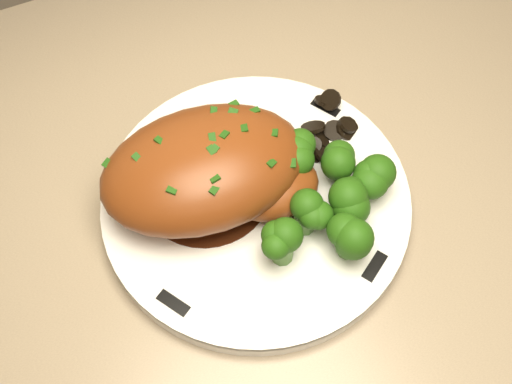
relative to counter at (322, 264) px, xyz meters
name	(u,v)px	position (x,y,z in m)	size (l,w,h in m)	color
counter	(322,264)	(0.00, 0.00, 0.00)	(1.96, 0.65, 0.97)	brown
plate	(256,202)	(-0.15, -0.07, 0.43)	(0.30, 0.30, 0.02)	white
rim_accent_0	(325,107)	(-0.04, 0.00, 0.44)	(0.03, 0.01, 0.00)	black
rim_accent_1	(151,135)	(-0.22, 0.04, 0.44)	(0.03, 0.01, 0.00)	black
rim_accent_2	(173,303)	(-0.26, -0.13, 0.44)	(0.03, 0.01, 0.00)	black
rim_accent_3	(375,266)	(-0.08, -0.18, 0.44)	(0.03, 0.01, 0.00)	black
gravy_pool	(206,189)	(-0.19, -0.04, 0.44)	(0.13, 0.13, 0.00)	black
chicken_breast	(211,171)	(-0.18, -0.04, 0.48)	(0.20, 0.15, 0.08)	brown
mushroom_pile	(300,138)	(-0.08, -0.02, 0.44)	(0.09, 0.07, 0.03)	black
broccoli_florets	(321,195)	(-0.10, -0.10, 0.47)	(0.14, 0.13, 0.05)	#477431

